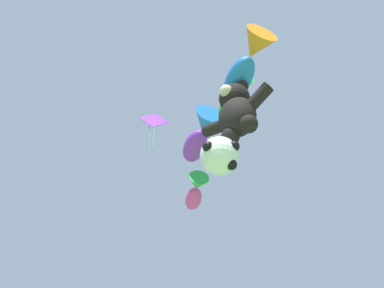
% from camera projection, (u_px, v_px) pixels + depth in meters
% --- Properties ---
extents(teddy_bear_kite, '(2.34, 1.03, 2.38)m').
position_uv_depth(teddy_bear_kite, '(236.00, 111.00, 11.72)').
color(teddy_bear_kite, black).
extents(soccer_ball_kite, '(1.10, 1.09, 1.01)m').
position_uv_depth(soccer_ball_kite, '(220.00, 156.00, 10.70)').
color(soccer_ball_kite, white).
extents(fish_kite_cobalt, '(2.41, 1.82, 0.96)m').
position_uv_depth(fish_kite_cobalt, '(247.00, 62.00, 12.45)').
color(fish_kite_cobalt, blue).
extents(fish_kite_emerald, '(1.89, 1.43, 0.74)m').
position_uv_depth(fish_kite_emerald, '(234.00, 96.00, 13.85)').
color(fish_kite_emerald, green).
extents(fish_kite_violet, '(2.36, 1.86, 1.01)m').
position_uv_depth(fish_kite_violet, '(200.00, 134.00, 15.15)').
color(fish_kite_violet, purple).
extents(fish_kite_magenta, '(1.65, 1.49, 0.73)m').
position_uv_depth(fish_kite_magenta, '(195.00, 191.00, 15.44)').
color(fish_kite_magenta, '#E53F9E').
extents(diamond_kite, '(0.77, 0.94, 2.60)m').
position_uv_depth(diamond_kite, '(154.00, 123.00, 16.72)').
color(diamond_kite, purple).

